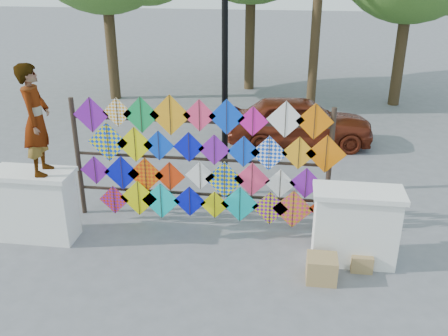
{
  "coord_description": "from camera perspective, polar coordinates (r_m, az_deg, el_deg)",
  "views": [
    {
      "loc": [
        1.56,
        -7.36,
        4.63
      ],
      "look_at": [
        0.48,
        0.6,
        1.19
      ],
      "focal_mm": 40.0,
      "sensor_mm": 36.0,
      "label": 1
    }
  ],
  "objects": [
    {
      "name": "kite_rack",
      "position": [
        8.9,
        -2.39,
        0.63
      ],
      "size": [
        4.93,
        0.24,
        2.44
      ],
      "color": "black",
      "rests_on": "ground"
    },
    {
      "name": "vendor_woman",
      "position": [
        8.57,
        -20.69,
        5.17
      ],
      "size": [
        0.56,
        0.74,
        1.83
      ],
      "primitive_type": "imported",
      "rotation": [
        0.0,
        0.0,
        1.76
      ],
      "color": "#99999E",
      "rests_on": "parapet_left"
    },
    {
      "name": "lamppost",
      "position": [
        9.64,
        0.1,
        11.6
      ],
      "size": [
        0.28,
        0.28,
        4.46
      ],
      "color": "black",
      "rests_on": "ground"
    },
    {
      "name": "sedan",
      "position": [
        13.17,
        8.61,
        5.31
      ],
      "size": [
        3.91,
        1.9,
        1.28
      ],
      "primitive_type": "imported",
      "rotation": [
        0.0,
        0.0,
        1.68
      ],
      "color": "#622010",
      "rests_on": "ground"
    },
    {
      "name": "cardboard_box_near",
      "position": [
        7.93,
        11.1,
        -11.22
      ],
      "size": [
        0.46,
        0.41,
        0.41
      ],
      "primitive_type": "cube",
      "color": "#9B844B",
      "rests_on": "ground"
    },
    {
      "name": "parapet_right",
      "position": [
        8.27,
        14.77,
        -6.41
      ],
      "size": [
        1.4,
        0.65,
        1.28
      ],
      "color": "white",
      "rests_on": "ground"
    },
    {
      "name": "parapet_left",
      "position": [
        9.24,
        -20.68,
        -3.95
      ],
      "size": [
        1.4,
        0.65,
        1.28
      ],
      "color": "white",
      "rests_on": "ground"
    },
    {
      "name": "cardboard_box_far",
      "position": [
        8.36,
        15.42,
        -10.24
      ],
      "size": [
        0.34,
        0.31,
        0.28
      ],
      "primitive_type": "cube",
      "color": "#9B844B",
      "rests_on": "ground"
    },
    {
      "name": "ground",
      "position": [
        8.84,
        -3.62,
        -8.45
      ],
      "size": [
        80.0,
        80.0,
        0.0
      ],
      "primitive_type": "plane",
      "color": "slate",
      "rests_on": "ground"
    }
  ]
}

